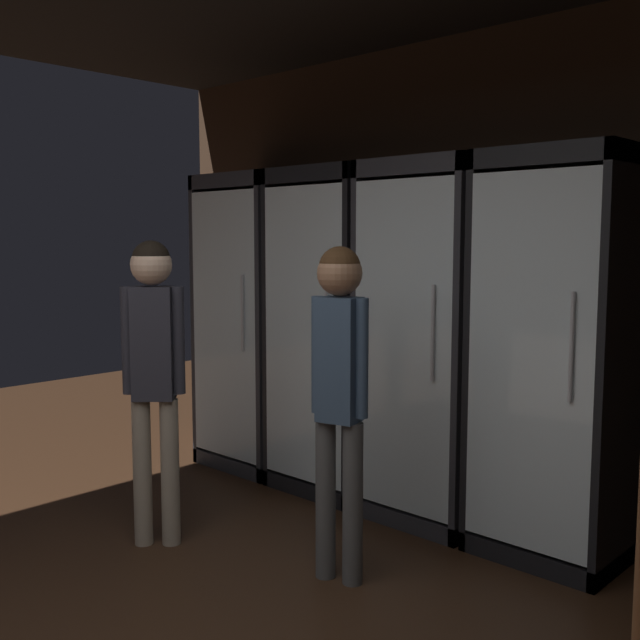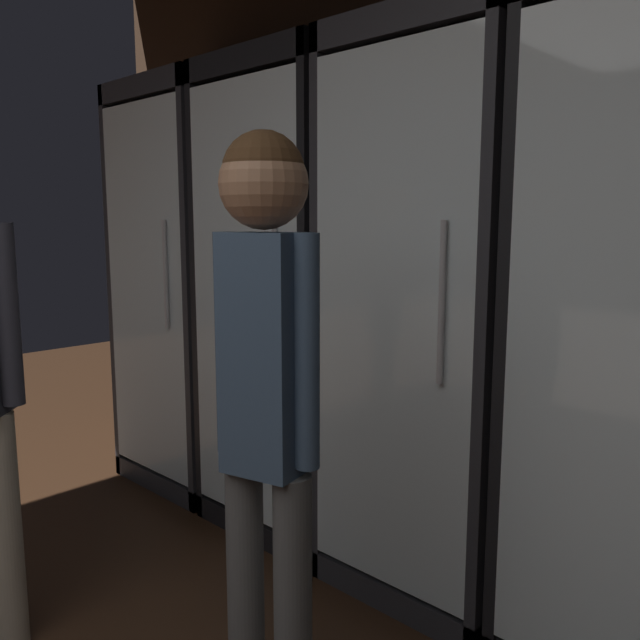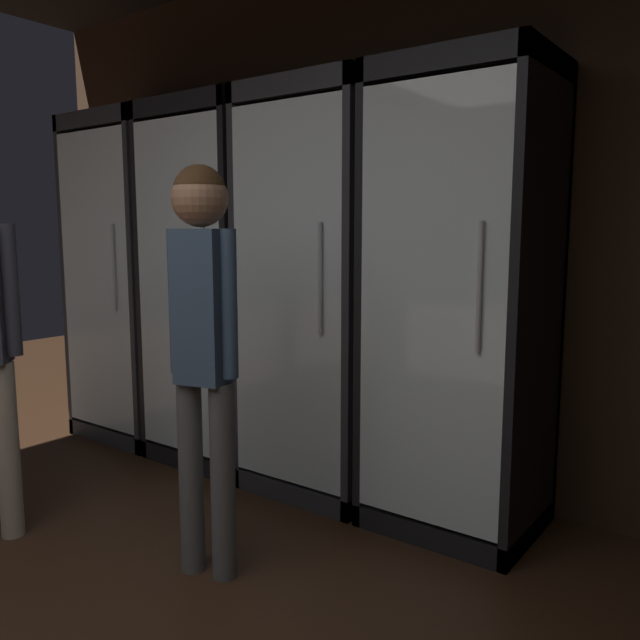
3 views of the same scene
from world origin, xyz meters
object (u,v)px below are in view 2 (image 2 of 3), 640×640
object	(u,v)px
cooler_left	(304,303)
cooler_far_left	(204,292)
shopper_near	(266,378)
cooler_center	(447,324)

from	to	relation	value
cooler_left	cooler_far_left	bearing A→B (deg)	179.99
cooler_left	shopper_near	distance (m)	1.37
cooler_center	cooler_left	bearing A→B (deg)	-179.93
cooler_center	cooler_far_left	bearing A→B (deg)	-179.97
cooler_far_left	cooler_left	xyz separation A→B (m)	(0.75, -0.00, 0.01)
cooler_center	shopper_near	bearing A→B (deg)	-81.15
cooler_left	cooler_center	size ratio (longest dim) A/B	1.00
cooler_far_left	shopper_near	bearing A→B (deg)	-31.74
cooler_left	cooler_center	world-z (taller)	same
cooler_far_left	cooler_center	distance (m)	1.50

